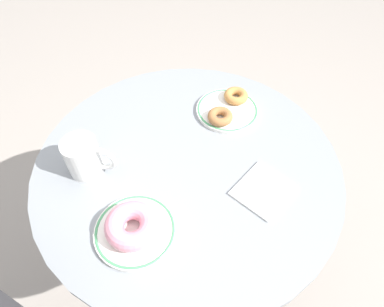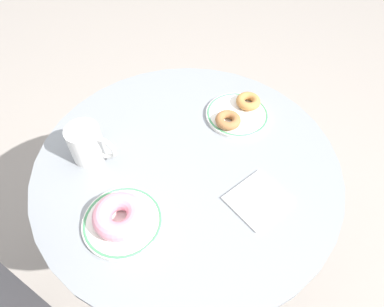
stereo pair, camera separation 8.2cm
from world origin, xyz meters
name	(u,v)px [view 1 (the left image)]	position (x,y,z in m)	size (l,w,h in m)	color
ground_plane	(189,269)	(0.00, 0.00, -0.01)	(7.00, 7.00, 0.02)	#9E9389
cafe_table	(188,206)	(0.00, 0.00, 0.51)	(0.76, 0.76, 0.72)	gray
plate_left	(135,231)	(-0.21, -0.02, 0.72)	(0.18, 0.18, 0.01)	white
plate_right	(227,110)	(0.21, 0.02, 0.72)	(0.17, 0.17, 0.01)	white
donut_pink_frosted	(132,226)	(-0.22, -0.02, 0.75)	(0.11, 0.11, 0.04)	pink
donut_old_fashioned	(236,96)	(0.26, 0.02, 0.74)	(0.07, 0.07, 0.02)	#BC7F42
donut_cinnamon	(220,116)	(0.17, 0.01, 0.74)	(0.07, 0.07, 0.02)	#A36B3D
paper_napkin	(263,190)	(0.04, -0.19, 0.72)	(0.12, 0.11, 0.01)	white
coffee_mug	(85,157)	(-0.16, 0.18, 0.77)	(0.08, 0.12, 0.10)	white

